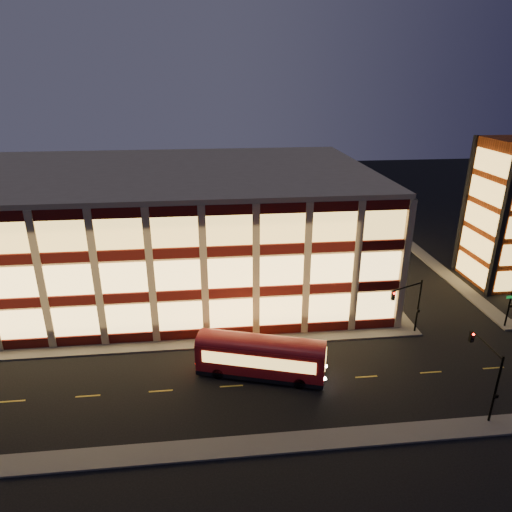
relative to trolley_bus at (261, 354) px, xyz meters
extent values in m
plane|color=black|center=(-6.72, 4.63, -2.11)|extent=(200.00, 200.00, 0.00)
cube|color=#514F4C|center=(-9.72, 5.63, -2.03)|extent=(54.00, 2.00, 0.15)
cube|color=#514F4C|center=(16.28, 21.63, -2.03)|extent=(2.00, 30.00, 0.15)
cube|color=#514F4C|center=(27.28, 21.63, -2.03)|extent=(2.00, 30.00, 0.15)
cube|color=#514F4C|center=(-6.72, -8.37, -2.03)|extent=(100.00, 2.00, 0.15)
cube|color=tan|center=(-9.72, 21.63, 4.89)|extent=(50.00, 30.00, 14.00)
cube|color=tan|center=(-9.72, 21.63, 12.14)|extent=(50.40, 30.40, 0.50)
cube|color=#470C0A|center=(-9.72, 6.51, -1.46)|extent=(50.10, 0.25, 1.00)
cube|color=#FFC96B|center=(-9.72, 6.53, 0.64)|extent=(49.00, 0.20, 3.00)
cube|color=#470C0A|center=(15.40, 21.63, -1.46)|extent=(0.25, 30.10, 1.00)
cube|color=#FFC96B|center=(15.38, 21.63, 0.64)|extent=(0.20, 29.00, 3.00)
cube|color=#470C0A|center=(-9.72, 6.51, 2.94)|extent=(50.10, 0.25, 1.00)
cube|color=#FFC96B|center=(-9.72, 6.53, 5.04)|extent=(49.00, 0.20, 3.00)
cube|color=#470C0A|center=(15.40, 21.63, 2.94)|extent=(0.25, 30.10, 1.00)
cube|color=#FFC96B|center=(15.38, 21.63, 5.04)|extent=(0.20, 29.00, 3.00)
cube|color=#470C0A|center=(-9.72, 6.51, 7.34)|extent=(50.10, 0.25, 1.00)
cube|color=#FFC96B|center=(-9.72, 6.53, 9.44)|extent=(49.00, 0.20, 3.00)
cube|color=#470C0A|center=(15.40, 21.63, 7.34)|extent=(0.25, 30.10, 1.00)
cube|color=#FFC96B|center=(15.38, 21.63, 9.44)|extent=(0.20, 29.00, 3.00)
cube|color=black|center=(29.28, 12.63, 6.89)|extent=(0.60, 0.60, 18.00)
cube|color=black|center=(29.28, 20.63, 6.89)|extent=(0.60, 0.60, 18.00)
cube|color=#F8BE56|center=(29.20, 16.63, -0.31)|extent=(0.16, 6.60, 2.60)
cube|color=#F8BE56|center=(29.20, 16.63, 3.09)|extent=(0.16, 6.60, 2.60)
cube|color=#F8BE56|center=(29.20, 16.63, 6.49)|extent=(0.16, 6.60, 2.60)
cube|color=#F8BE56|center=(29.20, 16.63, 9.89)|extent=(0.16, 6.60, 2.60)
cube|color=#F8BE56|center=(29.20, 16.63, 13.29)|extent=(0.16, 6.60, 2.60)
cylinder|color=black|center=(16.78, 5.43, 0.89)|extent=(0.18, 0.18, 6.00)
cylinder|color=black|center=(15.03, 4.68, 3.59)|extent=(3.56, 1.63, 0.14)
cube|color=black|center=(13.28, 3.93, 3.09)|extent=(0.32, 0.32, 0.95)
sphere|color=#FF0C05|center=(13.28, 3.75, 3.39)|extent=(0.20, 0.20, 0.20)
cube|color=black|center=(16.78, 5.23, 0.49)|extent=(0.25, 0.18, 0.28)
cylinder|color=black|center=(26.78, 5.43, 0.89)|extent=(0.18, 0.18, 6.00)
cube|color=black|center=(26.78, 5.23, 0.49)|extent=(0.25, 0.18, 0.28)
cube|color=#0C7226|center=(26.78, 5.28, 1.49)|extent=(1.20, 0.06, 0.28)
cylinder|color=black|center=(16.78, -7.87, 0.89)|extent=(0.18, 0.18, 6.00)
cylinder|color=black|center=(16.78, -5.87, 3.59)|extent=(0.14, 4.00, 0.14)
cube|color=black|center=(16.78, -3.87, 3.09)|extent=(0.32, 0.32, 0.95)
sphere|color=#FF0C05|center=(16.78, -4.05, 3.39)|extent=(0.20, 0.20, 0.20)
cube|color=black|center=(16.78, -8.07, 0.49)|extent=(0.25, 0.18, 0.28)
cube|color=maroon|center=(0.00, 0.00, -0.20)|extent=(11.56, 6.00, 2.58)
cube|color=black|center=(0.00, 0.00, -1.72)|extent=(11.56, 6.00, 0.39)
cylinder|color=black|center=(-3.80, -0.12, -1.60)|extent=(1.07, 0.62, 1.01)
cylinder|color=black|center=(-3.07, 2.24, -1.60)|extent=(1.07, 0.62, 1.01)
cylinder|color=black|center=(3.07, -2.24, -1.60)|extent=(1.07, 0.62, 1.01)
cylinder|color=black|center=(3.80, 0.12, -1.60)|extent=(1.07, 0.62, 1.01)
cube|color=#F8BE56|center=(-0.42, -1.37, 0.14)|extent=(9.46, 2.97, 1.12)
cube|color=#F8BE56|center=(0.42, 1.37, 0.14)|extent=(9.46, 2.97, 1.12)
camera|label=1|loc=(-4.11, -33.71, 22.87)|focal=32.00mm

